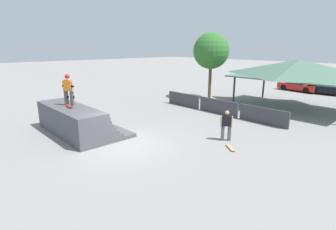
{
  "coord_description": "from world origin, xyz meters",
  "views": [
    {
      "loc": [
        10.48,
        -6.71,
        4.77
      ],
      "look_at": [
        -0.42,
        3.38,
        0.86
      ],
      "focal_mm": 28.0,
      "sensor_mm": 36.0,
      "label": 1
    }
  ],
  "objects_px": {
    "bystander_walking": "(226,124)",
    "parked_car_red": "(299,85)",
    "skater_on_deck": "(68,88)",
    "skateboard_on_ground": "(230,147)",
    "parked_car_black": "(332,89)",
    "tree_beside_pavilion": "(211,51)",
    "skateboard_on_deck": "(69,106)"
  },
  "relations": [
    {
      "from": "bystander_walking",
      "to": "parked_car_red",
      "type": "distance_m",
      "value": 19.38
    },
    {
      "from": "skater_on_deck",
      "to": "skateboard_on_ground",
      "type": "height_order",
      "value": "skater_on_deck"
    },
    {
      "from": "parked_car_black",
      "to": "bystander_walking",
      "type": "bearing_deg",
      "value": -93.79
    },
    {
      "from": "bystander_walking",
      "to": "tree_beside_pavilion",
      "type": "bearing_deg",
      "value": -93.65
    },
    {
      "from": "skateboard_on_deck",
      "to": "tree_beside_pavilion",
      "type": "bearing_deg",
      "value": 106.13
    },
    {
      "from": "tree_beside_pavilion",
      "to": "parked_car_red",
      "type": "height_order",
      "value": "tree_beside_pavilion"
    },
    {
      "from": "skater_on_deck",
      "to": "bystander_walking",
      "type": "bearing_deg",
      "value": 6.6
    },
    {
      "from": "bystander_walking",
      "to": "tree_beside_pavilion",
      "type": "distance_m",
      "value": 11.96
    },
    {
      "from": "skateboard_on_deck",
      "to": "tree_beside_pavilion",
      "type": "distance_m",
      "value": 14.25
    },
    {
      "from": "skateboard_on_ground",
      "to": "parked_car_black",
      "type": "relative_size",
      "value": 0.17
    },
    {
      "from": "tree_beside_pavilion",
      "to": "parked_car_red",
      "type": "bearing_deg",
      "value": 69.46
    },
    {
      "from": "bystander_walking",
      "to": "tree_beside_pavilion",
      "type": "xyz_separation_m",
      "value": [
        -7.78,
        8.4,
        3.45
      ]
    },
    {
      "from": "skateboard_on_deck",
      "to": "parked_car_black",
      "type": "distance_m",
      "value": 25.25
    },
    {
      "from": "parked_car_red",
      "to": "parked_car_black",
      "type": "height_order",
      "value": "same"
    },
    {
      "from": "skater_on_deck",
      "to": "bystander_walking",
      "type": "xyz_separation_m",
      "value": [
        6.77,
        5.31,
        -1.67
      ]
    },
    {
      "from": "skater_on_deck",
      "to": "bystander_walking",
      "type": "height_order",
      "value": "skater_on_deck"
    },
    {
      "from": "bystander_walking",
      "to": "skateboard_on_ground",
      "type": "height_order",
      "value": "bystander_walking"
    },
    {
      "from": "bystander_walking",
      "to": "parked_car_red",
      "type": "relative_size",
      "value": 0.36
    },
    {
      "from": "skater_on_deck",
      "to": "skateboard_on_ground",
      "type": "bearing_deg",
      "value": -0.66
    },
    {
      "from": "tree_beside_pavilion",
      "to": "skater_on_deck",
      "type": "bearing_deg",
      "value": -85.8
    },
    {
      "from": "skater_on_deck",
      "to": "parked_car_red",
      "type": "bearing_deg",
      "value": 51.53
    },
    {
      "from": "bystander_walking",
      "to": "parked_car_black",
      "type": "distance_m",
      "value": 19.04
    },
    {
      "from": "skater_on_deck",
      "to": "skateboard_on_deck",
      "type": "height_order",
      "value": "skater_on_deck"
    },
    {
      "from": "bystander_walking",
      "to": "skateboard_on_ground",
      "type": "bearing_deg",
      "value": 90.66
    },
    {
      "from": "skater_on_deck",
      "to": "skateboard_on_deck",
      "type": "bearing_deg",
      "value": -57.92
    },
    {
      "from": "parked_car_black",
      "to": "skateboard_on_ground",
      "type": "bearing_deg",
      "value": -91.45
    },
    {
      "from": "skateboard_on_ground",
      "to": "tree_beside_pavilion",
      "type": "distance_m",
      "value": 13.29
    },
    {
      "from": "parked_car_red",
      "to": "skater_on_deck",
      "type": "bearing_deg",
      "value": -87.93
    },
    {
      "from": "skater_on_deck",
      "to": "skateboard_on_deck",
      "type": "distance_m",
      "value": 1.04
    },
    {
      "from": "skateboard_on_ground",
      "to": "tree_beside_pavilion",
      "type": "relative_size",
      "value": 0.13
    },
    {
      "from": "skateboard_on_ground",
      "to": "bystander_walking",
      "type": "bearing_deg",
      "value": -7.15
    },
    {
      "from": "parked_car_red",
      "to": "skateboard_on_deck",
      "type": "bearing_deg",
      "value": -86.93
    }
  ]
}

